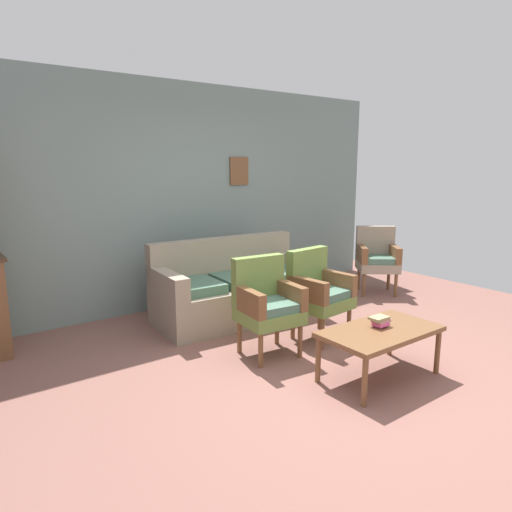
{
  "coord_description": "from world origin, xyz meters",
  "views": [
    {
      "loc": [
        -2.57,
        -2.46,
        1.73
      ],
      "look_at": [
        0.08,
        1.1,
        0.85
      ],
      "focal_mm": 32.33,
      "sensor_mm": 36.0,
      "label": 1
    }
  ],
  "objects_px": {
    "wingback_chair_by_fireplace": "(377,257)",
    "book_stack_on_table": "(380,321)",
    "floral_couch": "(235,290)",
    "armchair_near_cabinet": "(267,302)",
    "armchair_row_middle": "(318,290)",
    "coffee_table": "(380,334)"
  },
  "relations": [
    {
      "from": "armchair_row_middle",
      "to": "floral_couch",
      "type": "bearing_deg",
      "value": 108.36
    },
    {
      "from": "armchair_near_cabinet",
      "to": "wingback_chair_by_fireplace",
      "type": "distance_m",
      "value": 2.61
    },
    {
      "from": "armchair_row_middle",
      "to": "book_stack_on_table",
      "type": "xyz_separation_m",
      "value": [
        -0.18,
        -0.92,
        -0.03
      ]
    },
    {
      "from": "coffee_table",
      "to": "armchair_near_cabinet",
      "type": "bearing_deg",
      "value": 114.79
    },
    {
      "from": "floral_couch",
      "to": "armchair_near_cabinet",
      "type": "relative_size",
      "value": 2.08
    },
    {
      "from": "coffee_table",
      "to": "book_stack_on_table",
      "type": "relative_size",
      "value": 6.14
    },
    {
      "from": "floral_couch",
      "to": "armchair_near_cabinet",
      "type": "distance_m",
      "value": 1.08
    },
    {
      "from": "book_stack_on_table",
      "to": "coffee_table",
      "type": "bearing_deg",
      "value": -135.67
    },
    {
      "from": "floral_couch",
      "to": "coffee_table",
      "type": "xyz_separation_m",
      "value": [
        0.1,
        -1.96,
        0.05
      ]
    },
    {
      "from": "armchair_row_middle",
      "to": "wingback_chair_by_fireplace",
      "type": "bearing_deg",
      "value": 22.13
    },
    {
      "from": "armchair_near_cabinet",
      "to": "book_stack_on_table",
      "type": "xyz_separation_m",
      "value": [
        0.48,
        -0.9,
        -0.03
      ]
    },
    {
      "from": "armchair_near_cabinet",
      "to": "armchair_row_middle",
      "type": "bearing_deg",
      "value": 1.35
    },
    {
      "from": "armchair_row_middle",
      "to": "coffee_table",
      "type": "bearing_deg",
      "value": -103.34
    },
    {
      "from": "wingback_chair_by_fireplace",
      "to": "coffee_table",
      "type": "xyz_separation_m",
      "value": [
        -2.06,
        -1.71,
        -0.12
      ]
    },
    {
      "from": "floral_couch",
      "to": "book_stack_on_table",
      "type": "bearing_deg",
      "value": -85.54
    },
    {
      "from": "wingback_chair_by_fireplace",
      "to": "book_stack_on_table",
      "type": "height_order",
      "value": "wingback_chair_by_fireplace"
    },
    {
      "from": "coffee_table",
      "to": "book_stack_on_table",
      "type": "xyz_separation_m",
      "value": [
        0.05,
        0.04,
        0.09
      ]
    },
    {
      "from": "armchair_near_cabinet",
      "to": "wingback_chair_by_fireplace",
      "type": "xyz_separation_m",
      "value": [
        2.5,
        0.76,
        0.0
      ]
    },
    {
      "from": "book_stack_on_table",
      "to": "armchair_near_cabinet",
      "type": "bearing_deg",
      "value": 118.17
    },
    {
      "from": "wingback_chair_by_fireplace",
      "to": "book_stack_on_table",
      "type": "bearing_deg",
      "value": -140.48
    },
    {
      "from": "floral_couch",
      "to": "coffee_table",
      "type": "height_order",
      "value": "floral_couch"
    },
    {
      "from": "armchair_row_middle",
      "to": "coffee_table",
      "type": "height_order",
      "value": "armchair_row_middle"
    }
  ]
}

